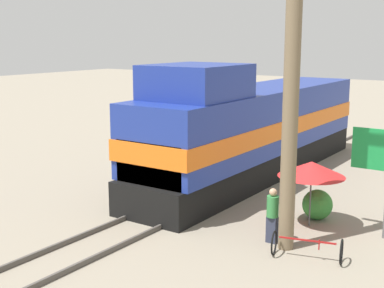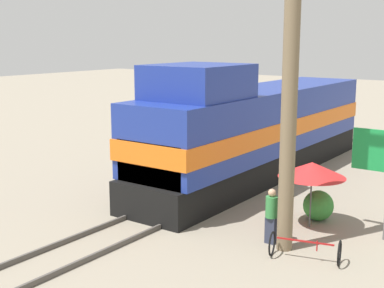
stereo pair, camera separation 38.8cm
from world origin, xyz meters
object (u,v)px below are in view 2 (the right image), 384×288
object	(u,v)px
locomotive	(255,129)
person_bystander	(271,214)
bicycle	(305,248)
utility_pole	(290,89)
vendor_umbrella	(312,170)

from	to	relation	value
locomotive	person_bystander	distance (m)	7.45
locomotive	bicycle	bearing A→B (deg)	-51.85
utility_pole	vendor_umbrella	bearing A→B (deg)	94.03
bicycle	person_bystander	bearing A→B (deg)	52.28
person_bystander	vendor_umbrella	bearing A→B (deg)	79.29
locomotive	bicycle	distance (m)	8.73
locomotive	person_bystander	world-z (taller)	locomotive
vendor_umbrella	person_bystander	size ratio (longest dim) A/B	1.28
utility_pole	person_bystander	xyz separation A→B (m)	(-0.50, 0.16, -3.57)
locomotive	person_bystander	size ratio (longest dim) A/B	9.47
bicycle	vendor_umbrella	bearing A→B (deg)	6.61
vendor_umbrella	bicycle	xyz separation A→B (m)	(0.93, -2.47, -1.47)
utility_pole	bicycle	xyz separation A→B (m)	(0.79, -0.40, -4.08)
locomotive	vendor_umbrella	xyz separation A→B (m)	(4.36, -4.27, -0.21)
vendor_umbrella	utility_pole	bearing A→B (deg)	-85.97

